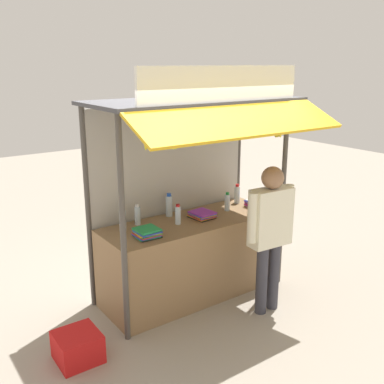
{
  "coord_description": "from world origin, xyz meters",
  "views": [
    {
      "loc": [
        -2.9,
        -4.07,
        2.73
      ],
      "look_at": [
        0.0,
        0.0,
        1.29
      ],
      "focal_mm": 42.23,
      "sensor_mm": 36.0,
      "label": 1
    }
  ],
  "objects_px": {
    "water_bottle_mid_right": "(178,215)",
    "magazine_stack_front_right": "(147,233)",
    "water_bottle_far_left": "(227,202)",
    "water_bottle_right": "(123,220)",
    "magazine_stack_rear_center": "(202,215)",
    "water_bottle_back_right": "(138,215)",
    "plastic_crate": "(78,347)",
    "water_bottle_center": "(237,194)",
    "banana_bunch_leftmost": "(173,140)",
    "banana_bunch_rightmost": "(148,141)",
    "magazine_stack_back_left": "(258,204)",
    "banana_bunch_inner_left": "(278,130)",
    "vendor_person": "(270,227)",
    "water_bottle_left": "(169,205)"
  },
  "relations": [
    {
      "from": "water_bottle_far_left",
      "to": "magazine_stack_back_left",
      "type": "relative_size",
      "value": 0.74
    },
    {
      "from": "water_bottle_right",
      "to": "vendor_person",
      "type": "height_order",
      "value": "vendor_person"
    },
    {
      "from": "magazine_stack_rear_center",
      "to": "water_bottle_right",
      "type": "bearing_deg",
      "value": 170.72
    },
    {
      "from": "magazine_stack_front_right",
      "to": "banana_bunch_rightmost",
      "type": "relative_size",
      "value": 1.0
    },
    {
      "from": "water_bottle_mid_right",
      "to": "vendor_person",
      "type": "relative_size",
      "value": 0.14
    },
    {
      "from": "banana_bunch_inner_left",
      "to": "banana_bunch_leftmost",
      "type": "bearing_deg",
      "value": 179.99
    },
    {
      "from": "water_bottle_right",
      "to": "banana_bunch_leftmost",
      "type": "height_order",
      "value": "banana_bunch_leftmost"
    },
    {
      "from": "water_bottle_center",
      "to": "magazine_stack_back_left",
      "type": "relative_size",
      "value": 0.81
    },
    {
      "from": "water_bottle_center",
      "to": "banana_bunch_rightmost",
      "type": "distance_m",
      "value": 2.12
    },
    {
      "from": "plastic_crate",
      "to": "water_bottle_center",
      "type": "bearing_deg",
      "value": 14.44
    },
    {
      "from": "banana_bunch_leftmost",
      "to": "water_bottle_center",
      "type": "bearing_deg",
      "value": 26.07
    },
    {
      "from": "water_bottle_back_right",
      "to": "magazine_stack_front_right",
      "type": "relative_size",
      "value": 0.9
    },
    {
      "from": "water_bottle_back_right",
      "to": "water_bottle_mid_right",
      "type": "relative_size",
      "value": 1.02
    },
    {
      "from": "banana_bunch_inner_left",
      "to": "banana_bunch_leftmost",
      "type": "height_order",
      "value": "same"
    },
    {
      "from": "water_bottle_back_right",
      "to": "water_bottle_right",
      "type": "bearing_deg",
      "value": -160.84
    },
    {
      "from": "banana_bunch_rightmost",
      "to": "plastic_crate",
      "type": "distance_m",
      "value": 2.06
    },
    {
      "from": "water_bottle_left",
      "to": "water_bottle_center",
      "type": "bearing_deg",
      "value": -4.19
    },
    {
      "from": "magazine_stack_rear_center",
      "to": "banana_bunch_rightmost",
      "type": "distance_m",
      "value": 1.55
    },
    {
      "from": "banana_bunch_leftmost",
      "to": "banana_bunch_inner_left",
      "type": "bearing_deg",
      "value": -0.01
    },
    {
      "from": "magazine_stack_front_right",
      "to": "vendor_person",
      "type": "height_order",
      "value": "vendor_person"
    },
    {
      "from": "magazine_stack_front_right",
      "to": "water_bottle_right",
      "type": "bearing_deg",
      "value": 111.25
    },
    {
      "from": "magazine_stack_back_left",
      "to": "vendor_person",
      "type": "height_order",
      "value": "vendor_person"
    },
    {
      "from": "water_bottle_mid_right",
      "to": "banana_bunch_inner_left",
      "type": "relative_size",
      "value": 0.76
    },
    {
      "from": "water_bottle_mid_right",
      "to": "banana_bunch_rightmost",
      "type": "xyz_separation_m",
      "value": [
        -0.65,
        -0.5,
        0.99
      ]
    },
    {
      "from": "water_bottle_far_left",
      "to": "banana_bunch_inner_left",
      "type": "relative_size",
      "value": 0.76
    },
    {
      "from": "water_bottle_back_right",
      "to": "banana_bunch_inner_left",
      "type": "bearing_deg",
      "value": -27.49
    },
    {
      "from": "water_bottle_center",
      "to": "water_bottle_mid_right",
      "type": "bearing_deg",
      "value": -168.61
    },
    {
      "from": "water_bottle_mid_right",
      "to": "water_bottle_back_right",
      "type": "bearing_deg",
      "value": 147.23
    },
    {
      "from": "water_bottle_back_right",
      "to": "banana_bunch_rightmost",
      "type": "distance_m",
      "value": 1.26
    },
    {
      "from": "water_bottle_center",
      "to": "magazine_stack_rear_center",
      "type": "bearing_deg",
      "value": -164.09
    },
    {
      "from": "water_bottle_back_right",
      "to": "magazine_stack_rear_center",
      "type": "relative_size",
      "value": 0.8
    },
    {
      "from": "magazine_stack_rear_center",
      "to": "water_bottle_center",
      "type": "bearing_deg",
      "value": 15.91
    },
    {
      "from": "water_bottle_right",
      "to": "water_bottle_mid_right",
      "type": "relative_size",
      "value": 1.13
    },
    {
      "from": "banana_bunch_leftmost",
      "to": "plastic_crate",
      "type": "relative_size",
      "value": 0.73
    },
    {
      "from": "water_bottle_left",
      "to": "plastic_crate",
      "type": "xyz_separation_m",
      "value": [
        -1.51,
        -0.72,
        -0.94
      ]
    },
    {
      "from": "magazine_stack_front_right",
      "to": "magazine_stack_rear_center",
      "type": "xyz_separation_m",
      "value": [
        0.85,
        0.16,
        -0.01
      ]
    },
    {
      "from": "vendor_person",
      "to": "water_bottle_back_right",
      "type": "bearing_deg",
      "value": 138.85
    },
    {
      "from": "water_bottle_mid_right",
      "to": "water_bottle_far_left",
      "type": "height_order",
      "value": "water_bottle_mid_right"
    },
    {
      "from": "water_bottle_right",
      "to": "magazine_stack_rear_center",
      "type": "relative_size",
      "value": 0.9
    },
    {
      "from": "water_bottle_center",
      "to": "banana_bunch_rightmost",
      "type": "xyz_separation_m",
      "value": [
        -1.73,
        -0.71,
        0.98
      ]
    },
    {
      "from": "magazine_stack_front_right",
      "to": "vendor_person",
      "type": "distance_m",
      "value": 1.34
    },
    {
      "from": "banana_bunch_inner_left",
      "to": "plastic_crate",
      "type": "bearing_deg",
      "value": 178.5
    },
    {
      "from": "water_bottle_center",
      "to": "plastic_crate",
      "type": "distance_m",
      "value": 2.76
    },
    {
      "from": "water_bottle_left",
      "to": "magazine_stack_back_left",
      "type": "relative_size",
      "value": 0.89
    },
    {
      "from": "water_bottle_mid_right",
      "to": "banana_bunch_rightmost",
      "type": "distance_m",
      "value": 1.28
    },
    {
      "from": "water_bottle_back_right",
      "to": "vendor_person",
      "type": "height_order",
      "value": "vendor_person"
    },
    {
      "from": "water_bottle_mid_right",
      "to": "magazine_stack_front_right",
      "type": "xyz_separation_m",
      "value": [
        -0.49,
        -0.15,
        -0.06
      ]
    },
    {
      "from": "water_bottle_far_left",
      "to": "vendor_person",
      "type": "height_order",
      "value": "vendor_person"
    },
    {
      "from": "water_bottle_back_right",
      "to": "plastic_crate",
      "type": "bearing_deg",
      "value": -147.13
    },
    {
      "from": "water_bottle_right",
      "to": "magazine_stack_rear_center",
      "type": "xyz_separation_m",
      "value": [
        0.97,
        -0.16,
        -0.09
      ]
    }
  ]
}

